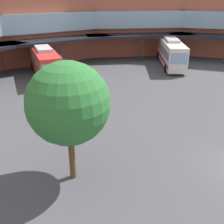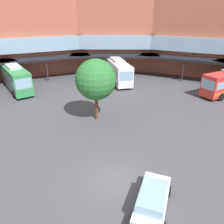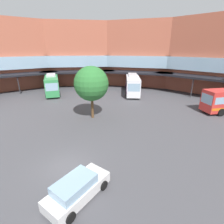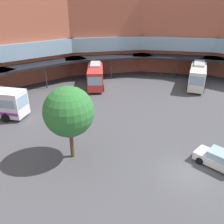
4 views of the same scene
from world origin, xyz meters
TOP-DOWN VIEW (x-y plane):
  - ground_plane at (0.00, 0.00)m, footprint 119.96×119.96m
  - station_building at (0.00, 19.43)m, footprint 76.31×46.85m
  - bus_2 at (-5.31, 25.42)m, footprint 7.43×11.63m
  - bus_4 at (-19.92, 16.65)m, footprint 9.55×8.98m
  - parked_car at (2.76, -1.93)m, footprint 2.41×4.57m
  - plaza_tree at (-4.37, 9.60)m, footprint 4.51×4.51m

SIDE VIEW (x-z plane):
  - ground_plane at x=0.00m, z-range 0.00..0.00m
  - parked_car at x=2.76m, z-range -0.03..1.50m
  - bus_2 at x=-5.31m, z-range 0.02..3.99m
  - bus_4 at x=-19.92m, z-range 0.02..4.01m
  - plaza_tree at x=-4.37m, z-range 1.23..8.23m
  - station_building at x=0.00m, z-range -0.27..14.84m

